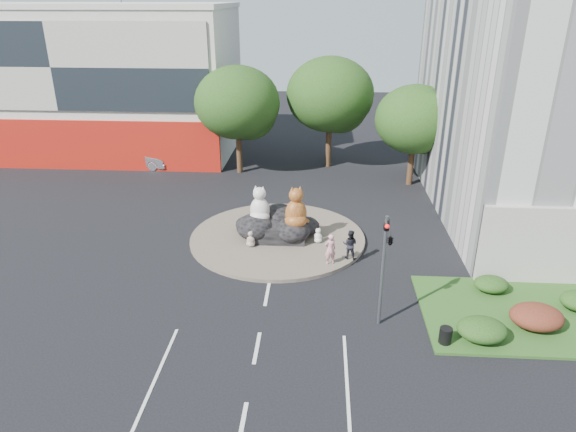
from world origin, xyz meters
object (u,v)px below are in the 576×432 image
at_px(cat_white, 260,204).
at_px(kitten_calico, 251,238).
at_px(litter_bin, 446,335).
at_px(kitten_white, 318,235).
at_px(parked_car, 139,158).
at_px(pedestrian_pink, 330,249).
at_px(pedestrian_dark, 350,244).
at_px(cat_tabby, 296,206).

distance_m(cat_white, kitten_calico, 2.05).
relative_size(kitten_calico, litter_bin, 1.43).
xyz_separation_m(kitten_white, parked_car, (-14.67, 13.35, 0.17)).
xyz_separation_m(kitten_calico, pedestrian_pink, (4.33, -1.75, 0.34)).
bearing_deg(parked_car, cat_white, -133.89).
bearing_deg(pedestrian_dark, cat_tabby, -18.73).
xyz_separation_m(kitten_calico, litter_bin, (8.86, -7.94, -0.23)).
bearing_deg(kitten_white, parked_car, 131.39).
bearing_deg(cat_white, litter_bin, -35.50).
distance_m(pedestrian_dark, parked_car, 22.32).
height_order(cat_white, pedestrian_dark, cat_white).
relative_size(parked_car, litter_bin, 7.27).
distance_m(kitten_white, pedestrian_pink, 2.59).
bearing_deg(kitten_calico, litter_bin, -5.05).
distance_m(pedestrian_pink, pedestrian_dark, 1.21).
relative_size(cat_white, pedestrian_dark, 1.34).
relative_size(cat_white, kitten_white, 2.48).
xyz_separation_m(kitten_white, pedestrian_pink, (0.64, -2.48, 0.39)).
bearing_deg(kitten_calico, cat_tabby, 56.06).
relative_size(kitten_white, pedestrian_dark, 0.54).
bearing_deg(pedestrian_dark, litter_bin, 132.41).
height_order(kitten_calico, parked_car, parked_car).
height_order(kitten_calico, kitten_white, kitten_calico).
xyz_separation_m(cat_white, pedestrian_pink, (3.95, -3.09, -1.15)).
height_order(kitten_white, litter_bin, kitten_white).
height_order(cat_tabby, kitten_calico, cat_tabby).
bearing_deg(cat_white, pedestrian_pink, -25.97).
height_order(cat_white, cat_tabby, cat_tabby).
height_order(pedestrian_dark, parked_car, pedestrian_dark).
bearing_deg(pedestrian_pink, kitten_calico, -41.17).
relative_size(kitten_calico, parked_car, 0.20).
distance_m(cat_white, pedestrian_pink, 5.15).
bearing_deg(cat_white, kitten_calico, -93.62).
relative_size(cat_tabby, kitten_white, 2.70).
bearing_deg(cat_tabby, litter_bin, -76.75).
bearing_deg(parked_car, pedestrian_dark, -128.53).
height_order(pedestrian_pink, parked_car, pedestrian_pink).
xyz_separation_m(pedestrian_pink, parked_car, (-15.31, 15.84, -0.22)).
distance_m(pedestrian_dark, litter_bin, 7.69).
distance_m(cat_tabby, pedestrian_pink, 3.45).
bearing_deg(pedestrian_dark, kitten_calico, 3.48).
bearing_deg(pedestrian_dark, parked_car, -27.68).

